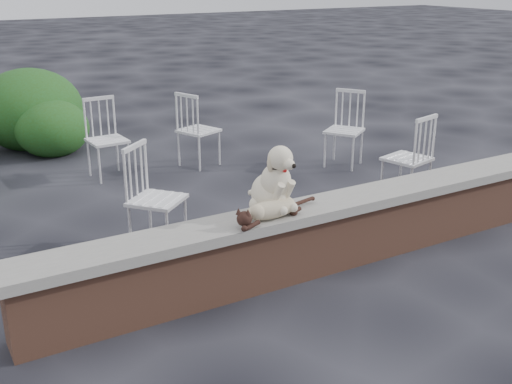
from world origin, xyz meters
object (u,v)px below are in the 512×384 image
cat (271,208)px  chair_a (157,198)px  dog (270,177)px  chair_c (407,157)px  chair_d (344,129)px  chair_b (107,139)px  chair_e (199,129)px

cat → chair_a: size_ratio=1.04×
dog → chair_c: size_ratio=0.59×
dog → chair_c: dog is taller
chair_d → chair_a: 3.16m
dog → chair_b: size_ratio=0.59×
chair_c → chair_d: (0.18, 1.31, 0.00)m
chair_e → chair_c: bearing=-168.8°
chair_e → chair_d: same height
chair_a → chair_d: bearing=-19.2°
chair_c → chair_a: bearing=-17.2°
chair_e → chair_a: bearing=125.8°
dog → cat: (-0.08, -0.15, -0.19)m
chair_e → chair_b: (-1.14, 0.10, 0.00)m
dog → chair_c: (2.22, 0.83, -0.39)m
chair_c → chair_e: size_ratio=1.00×
chair_c → chair_d: size_ratio=1.00×
dog → cat: 0.26m
dog → cat: bearing=-127.6°
chair_e → chair_b: size_ratio=1.00×
dog → chair_a: size_ratio=0.59×
chair_c → dog: bearing=6.5°
chair_b → chair_a: same height
chair_c → chair_d: 1.32m
chair_e → chair_a: same height
dog → chair_a: dog is taller
dog → chair_e: size_ratio=0.59×
cat → chair_d: size_ratio=1.04×
chair_c → chair_a: size_ratio=1.00×
cat → chair_a: (-0.47, 1.13, -0.19)m
dog → cat: size_ratio=0.56×
dog → chair_d: 3.23m
chair_b → chair_d: bearing=-24.1°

